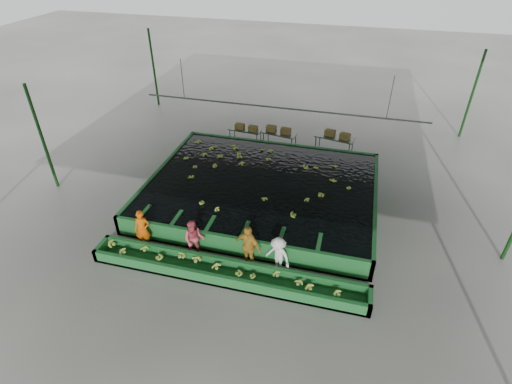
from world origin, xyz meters
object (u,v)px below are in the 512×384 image
(worker_c, at_px, (248,247))
(packing_table_right, at_px, (334,144))
(sorting_trough, at_px, (226,273))
(box_stack_mid, at_px, (278,132))
(packing_table_left, at_px, (245,136))
(worker_b, at_px, (194,239))
(worker_d, at_px, (278,255))
(flotation_tank, at_px, (262,190))
(worker_a, at_px, (142,229))
(box_stack_right, at_px, (337,137))
(box_stack_left, at_px, (246,130))
(packing_table_mid, at_px, (280,140))

(worker_c, bearing_deg, packing_table_right, 97.10)
(sorting_trough, distance_m, box_stack_mid, 10.39)
(packing_table_left, height_order, packing_table_right, packing_table_right)
(worker_b, distance_m, box_stack_mid, 9.63)
(worker_c, bearing_deg, worker_d, 19.58)
(flotation_tank, height_order, worker_d, worker_d)
(worker_a, xyz_separation_m, box_stack_right, (6.40, 9.61, 0.12))
(worker_a, distance_m, packing_table_right, 11.49)
(packing_table_left, bearing_deg, box_stack_left, -31.52)
(worker_c, height_order, worker_d, worker_c)
(worker_a, height_order, box_stack_mid, worker_a)
(worker_d, bearing_deg, packing_table_left, 135.46)
(flotation_tank, relative_size, packing_table_right, 4.85)
(flotation_tank, distance_m, worker_b, 4.56)
(packing_table_mid, bearing_deg, box_stack_mid, 148.44)
(flotation_tank, distance_m, box_stack_right, 6.03)
(worker_c, bearing_deg, box_stack_right, 96.41)
(flotation_tank, relative_size, worker_d, 6.65)
(packing_table_mid, bearing_deg, packing_table_left, -179.90)
(packing_table_left, bearing_deg, sorting_trough, -77.53)
(flotation_tank, height_order, packing_table_left, flotation_tank)
(flotation_tank, xyz_separation_m, worker_d, (1.68, -4.30, 0.30))
(flotation_tank, height_order, worker_a, worker_a)
(worker_c, distance_m, packing_table_right, 9.86)
(worker_b, bearing_deg, packing_table_mid, 70.18)
(worker_d, height_order, packing_table_right, worker_d)
(box_stack_mid, bearing_deg, packing_table_left, -178.17)
(worker_b, relative_size, box_stack_left, 1.23)
(sorting_trough, distance_m, worker_b, 1.77)
(sorting_trough, distance_m, worker_d, 1.93)
(worker_b, xyz_separation_m, box_stack_mid, (1.09, 9.57, 0.05))
(worker_b, distance_m, packing_table_right, 10.49)
(worker_d, relative_size, box_stack_left, 1.16)
(packing_table_left, height_order, box_stack_right, box_stack_right)
(worker_c, xyz_separation_m, worker_d, (1.10, 0.00, -0.15))
(worker_a, distance_m, packing_table_left, 9.61)
(sorting_trough, height_order, box_stack_mid, box_stack_mid)
(worker_d, xyz_separation_m, box_stack_right, (1.15, 9.61, 0.19))
(packing_table_mid, bearing_deg, worker_c, -84.76)
(sorting_trough, xyz_separation_m, packing_table_right, (2.71, 10.41, 0.22))
(box_stack_right, bearing_deg, box_stack_mid, -179.37)
(packing_table_right, xyz_separation_m, box_stack_right, (0.12, -0.01, 0.47))
(worker_c, bearing_deg, flotation_tank, 117.24)
(flotation_tank, height_order, worker_b, worker_b)
(worker_c, bearing_deg, worker_a, -160.42)
(worker_b, distance_m, box_stack_left, 9.49)
(packing_table_left, xyz_separation_m, box_stack_mid, (1.89, 0.06, 0.43))
(worker_b, bearing_deg, box_stack_mid, 70.77)
(worker_c, distance_m, worker_d, 1.11)
(sorting_trough, xyz_separation_m, box_stack_right, (2.83, 10.41, 0.69))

